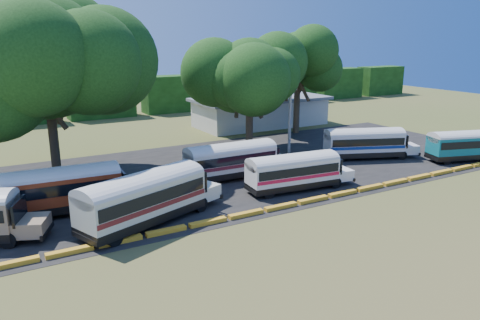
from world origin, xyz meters
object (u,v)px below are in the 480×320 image
bus_white_red (295,170)px  bus_red (61,187)px  bus_cream_west (145,196)px  tree_west (45,57)px  bus_teal (468,144)px

bus_white_red → bus_red: bearing=172.8°
bus_cream_west → tree_west: 16.44m
bus_red → tree_west: tree_west is taller
bus_white_red → tree_west: 22.66m
bus_red → tree_west: bearing=87.2°
bus_white_red → tree_west: bearing=148.4°
tree_west → bus_teal: bearing=-20.0°
bus_teal → tree_west: (-37.54, 13.69, 8.88)m
bus_red → bus_teal: bus_red is taller
bus_red → bus_white_red: 18.00m
bus_teal → tree_west: tree_west is taller
bus_red → bus_cream_west: 6.70m
bus_cream_west → bus_white_red: 13.06m
bus_white_red → tree_west: size_ratio=0.60×
bus_white_red → bus_teal: (20.96, -1.08, 0.04)m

